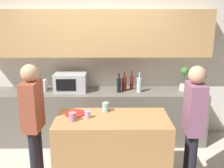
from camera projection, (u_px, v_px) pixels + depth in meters
name	position (u px, v px, depth m)	size (l,w,h in m)	color
back_wall	(97.00, 50.00, 4.44)	(6.40, 0.40, 2.70)	silver
back_counter	(97.00, 116.00, 4.46)	(3.60, 0.62, 0.89)	#6B665B
kitchen_island	(112.00, 153.00, 3.25)	(1.36, 0.68, 0.93)	#B27F4C
microwave	(71.00, 82.00, 4.34)	(0.52, 0.39, 0.30)	#B7BABC
toaster	(38.00, 85.00, 4.35)	(0.26, 0.16, 0.18)	silver
potted_plant	(184.00, 79.00, 4.34)	(0.14, 0.14, 0.39)	silver
bottle_0	(119.00, 85.00, 4.26)	(0.07, 0.07, 0.32)	black
bottle_1	(124.00, 84.00, 4.34)	(0.08, 0.08, 0.32)	maroon
bottle_2	(132.00, 82.00, 4.43)	(0.06, 0.06, 0.33)	maroon
bottle_3	(139.00, 85.00, 4.27)	(0.08, 0.08, 0.33)	silver
plate_on_island	(75.00, 113.00, 3.24)	(0.26, 0.26, 0.01)	red
cup_0	(87.00, 115.00, 3.11)	(0.07, 0.07, 0.09)	#D99FD1
cup_1	(73.00, 117.00, 3.03)	(0.09, 0.09, 0.10)	#B57A95
cup_2	(106.00, 107.00, 3.31)	(0.08, 0.08, 0.12)	#93BBC3
person_left	(193.00, 119.00, 3.09)	(0.21, 0.35, 1.57)	black
person_center	(33.00, 116.00, 3.18)	(0.21, 0.35, 1.57)	black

